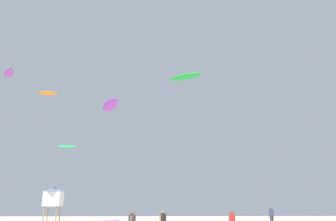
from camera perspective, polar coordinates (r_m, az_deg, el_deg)
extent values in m
sphere|color=brown|center=(15.74, -6.59, -18.15)|extent=(0.21, 0.21, 0.21)
cylinder|color=#B21E23|center=(22.69, 11.66, -18.74)|extent=(0.35, 0.35, 0.57)
cylinder|color=brown|center=(22.80, 12.13, -18.76)|extent=(0.10, 0.10, 0.53)
cylinder|color=brown|center=(22.58, 11.20, -18.83)|extent=(0.10, 0.10, 0.53)
sphere|color=brown|center=(22.68, 11.60, -17.74)|extent=(0.21, 0.21, 0.21)
cylinder|color=#2D2D33|center=(33.65, 18.40, -18.77)|extent=(0.17, 0.17, 0.89)
cylinder|color=#2D2D33|center=(33.74, 18.72, -18.74)|extent=(0.17, 0.17, 0.89)
cylinder|color=navy|center=(33.68, 18.42, -17.44)|extent=(0.41, 0.41, 0.66)
cylinder|color=brown|center=(33.56, 18.05, -17.52)|extent=(0.12, 0.12, 0.61)
cylinder|color=brown|center=(33.79, 18.80, -17.45)|extent=(0.12, 0.12, 0.61)
sphere|color=brown|center=(33.67, 18.35, -16.67)|extent=(0.24, 0.24, 0.24)
cylinder|color=black|center=(20.67, -0.94, -19.22)|extent=(0.35, 0.35, 0.58)
cylinder|color=#936B4C|center=(20.79, -0.44, -19.28)|extent=(0.10, 0.10, 0.53)
cylinder|color=#936B4C|center=(20.56, -1.44, -19.29)|extent=(0.10, 0.10, 0.53)
sphere|color=#936B4C|center=(20.66, -0.93, -18.12)|extent=(0.21, 0.21, 0.21)
cylinder|color=#8C704C|center=(42.78, -19.27, -17.56)|extent=(0.14, 0.14, 1.90)
cylinder|color=#8C704C|center=(41.34, -19.87, -17.54)|extent=(0.14, 0.14, 1.90)
cylinder|color=#8C704C|center=(43.22, -21.27, -17.35)|extent=(0.14, 0.14, 1.90)
cylinder|color=#8C704C|center=(41.79, -21.92, -17.31)|extent=(0.14, 0.14, 1.90)
cube|color=white|center=(42.28, -20.32, -15.02)|extent=(2.00, 2.00, 1.70)
pyramid|color=slate|center=(42.33, -20.15, -13.50)|extent=(2.30, 2.30, 0.55)
ellipsoid|color=purple|center=(38.41, -27.21, 6.15)|extent=(2.26, 2.79, 0.42)
cylinder|color=#2D2D33|center=(38.46, -27.19, 6.32)|extent=(1.55, 2.21, 0.12)
ellipsoid|color=green|center=(39.13, 3.23, 6.19)|extent=(4.33, 3.12, 0.64)
ellipsoid|color=purple|center=(30.61, -10.56, 0.98)|extent=(2.62, 3.87, 0.87)
ellipsoid|color=green|center=(44.73, -18.07, -6.32)|extent=(2.52, 0.93, 0.58)
cylinder|color=#19B29E|center=(44.75, -18.06, -6.18)|extent=(2.27, 0.31, 0.11)
ellipsoid|color=orange|center=(48.74, -21.25, 2.99)|extent=(2.66, 0.90, 0.58)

